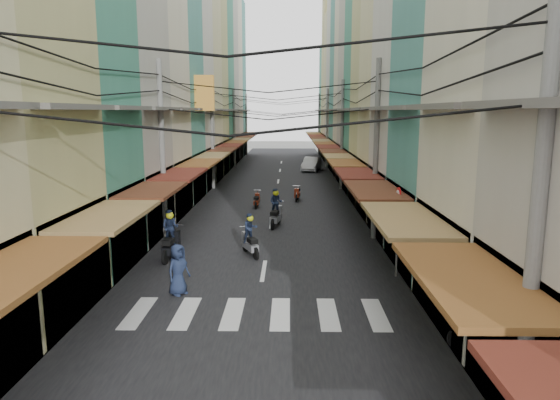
# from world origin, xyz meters

# --- Properties ---
(ground) EXTENTS (160.00, 160.00, 0.00)m
(ground) POSITION_xyz_m (0.00, 0.00, 0.00)
(ground) COLOR slate
(ground) RESTS_ON ground
(road) EXTENTS (10.00, 80.00, 0.02)m
(road) POSITION_xyz_m (0.00, 20.00, 0.01)
(road) COLOR black
(road) RESTS_ON ground
(sidewalk_left) EXTENTS (3.00, 80.00, 0.06)m
(sidewalk_left) POSITION_xyz_m (-6.50, 20.00, 0.03)
(sidewalk_left) COLOR gray
(sidewalk_left) RESTS_ON ground
(sidewalk_right) EXTENTS (3.00, 80.00, 0.06)m
(sidewalk_right) POSITION_xyz_m (6.50, 20.00, 0.03)
(sidewalk_right) COLOR gray
(sidewalk_right) RESTS_ON ground
(crosswalk) EXTENTS (7.55, 2.40, 0.01)m
(crosswalk) POSITION_xyz_m (-0.00, -6.00, 0.03)
(crosswalk) COLOR silver
(crosswalk) RESTS_ON ground
(building_row_left) EXTENTS (7.80, 67.67, 23.70)m
(building_row_left) POSITION_xyz_m (-7.92, 16.56, 9.78)
(building_row_left) COLOR beige
(building_row_left) RESTS_ON ground
(building_row_right) EXTENTS (7.80, 68.98, 22.59)m
(building_row_right) POSITION_xyz_m (7.92, 16.45, 9.41)
(building_row_right) COLOR #3F8B71
(building_row_right) RESTS_ON ground
(utility_poles) EXTENTS (10.20, 66.13, 8.20)m
(utility_poles) POSITION_xyz_m (0.00, 15.01, 6.59)
(utility_poles) COLOR slate
(utility_poles) RESTS_ON ground
(white_car) EXTENTS (5.13, 2.84, 1.71)m
(white_car) POSITION_xyz_m (3.15, 29.71, 0.00)
(white_car) COLOR silver
(white_car) RESTS_ON ground
(bicycle) EXTENTS (1.56, 0.93, 1.01)m
(bicycle) POSITION_xyz_m (6.93, -3.00, 0.00)
(bicycle) COLOR black
(bicycle) RESTS_ON ground
(moving_scooters) EXTENTS (5.73, 15.35, 2.00)m
(moving_scooters) POSITION_xyz_m (-1.19, 3.48, 0.57)
(moving_scooters) COLOR black
(moving_scooters) RESTS_ON ground
(parked_scooters) EXTENTS (12.82, 15.81, 0.98)m
(parked_scooters) POSITION_xyz_m (3.55, -4.14, 0.46)
(parked_scooters) COLOR black
(parked_scooters) RESTS_ON ground
(pedestrians) EXTENTS (13.44, 22.42, 2.14)m
(pedestrians) POSITION_xyz_m (-3.91, 3.20, 1.00)
(pedestrians) COLOR #28202B
(pedestrians) RESTS_ON ground
(market_umbrella) EXTENTS (2.37, 2.37, 2.50)m
(market_umbrella) POSITION_xyz_m (7.20, -2.44, 2.20)
(market_umbrella) COLOR #B2B2B7
(market_umbrella) RESTS_ON ground
(traffic_sign) EXTENTS (0.10, 0.72, 3.27)m
(traffic_sign) POSITION_xyz_m (4.78, -2.55, 2.42)
(traffic_sign) COLOR slate
(traffic_sign) RESTS_ON ground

